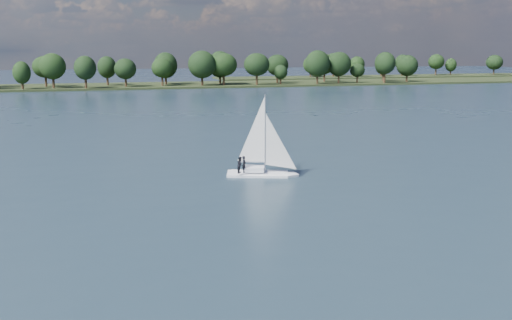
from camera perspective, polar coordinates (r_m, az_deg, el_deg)
The scene contains 5 objects.
ground at distance 128.45m, azimuth -9.79°, elevation 4.26°, with size 700.00×700.00×0.00m, color #233342.
far_shore at distance 239.66m, azimuth -13.02°, elevation 7.14°, with size 660.00×40.00×1.50m, color black.
far_shore_back at distance 336.18m, azimuth 15.00°, elevation 8.04°, with size 220.00×30.00×1.40m, color black.
sailboat at distance 66.05m, azimuth 0.24°, elevation 0.72°, with size 7.86×4.49×9.98m.
treeline at distance 235.31m, azimuth -16.08°, elevation 8.89°, with size 561.96×73.61×18.53m.
Camera 1 is at (-14.85, -26.77, 14.41)m, focal length 40.00 mm.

